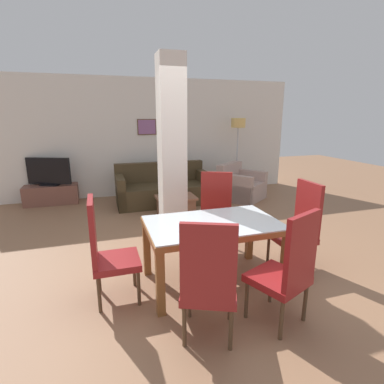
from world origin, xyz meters
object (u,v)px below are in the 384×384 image
(dining_chair_head_left, at_px, (106,249))
(dining_chair_far_right, at_px, (216,211))
(floor_lamp, at_px, (238,130))
(dining_chair_near_right, at_px, (288,268))
(dining_table, at_px, (213,235))
(tv_screen, at_px, (49,172))
(bottle, at_px, (173,193))
(sofa, at_px, (163,190))
(tv_stand, at_px, (51,195))
(coffee_table, at_px, (176,206))
(dining_chair_near_left, at_px, (209,280))
(armchair, at_px, (240,187))
(dining_chair_head_right, at_px, (299,225))

(dining_chair_head_left, height_order, dining_chair_far_right, same)
(dining_chair_far_right, relative_size, floor_lamp, 0.61)
(dining_chair_near_right, height_order, floor_lamp, floor_lamp)
(dining_table, bearing_deg, tv_screen, 118.83)
(bottle, relative_size, tv_screen, 0.26)
(dining_chair_head_left, distance_m, sofa, 3.59)
(dining_table, height_order, dining_chair_far_right, dining_chair_far_right)
(tv_stand, distance_m, tv_screen, 0.50)
(coffee_table, height_order, tv_stand, tv_stand)
(dining_chair_near_left, relative_size, armchair, 0.91)
(dining_table, distance_m, dining_chair_near_right, 0.95)
(dining_chair_near_right, bearing_deg, coffee_table, 70.69)
(dining_chair_near_left, distance_m, floor_lamp, 5.29)
(dining_chair_near_right, relative_size, bottle, 4.76)
(sofa, distance_m, floor_lamp, 2.34)
(dining_chair_head_left, height_order, floor_lamp, floor_lamp)
(dining_chair_head_left, relative_size, sofa, 0.56)
(coffee_table, xyz_separation_m, bottle, (-0.06, -0.06, 0.28))
(dining_table, relative_size, bottle, 6.32)
(dining_chair_near_right, relative_size, floor_lamp, 0.61)
(dining_chair_near_right, distance_m, dining_chair_head_right, 1.16)
(dining_chair_head_right, height_order, tv_stand, dining_chair_head_right)
(dining_chair_far_right, height_order, tv_screen, dining_chair_far_right)
(dining_table, relative_size, armchair, 1.21)
(dining_table, relative_size, dining_chair_head_left, 1.33)
(dining_chair_head_right, distance_m, coffee_table, 2.55)
(bottle, bearing_deg, sofa, 88.38)
(dining_chair_near_right, bearing_deg, sofa, 70.31)
(sofa, xyz_separation_m, armchair, (1.75, -0.22, -0.01))
(dining_chair_head_right, height_order, coffee_table, dining_chair_head_right)
(sofa, xyz_separation_m, tv_stand, (-2.32, 0.62, -0.08))
(dining_chair_near_right, relative_size, dining_chair_far_right, 1.00)
(dining_table, bearing_deg, coffee_table, 85.75)
(dining_table, distance_m, coffee_table, 2.37)
(dining_chair_near_right, bearing_deg, tv_screen, 95.03)
(dining_chair_near_right, height_order, dining_chair_head_left, same)
(dining_chair_head_right, distance_m, sofa, 3.50)
(armchair, distance_m, floor_lamp, 1.40)
(dining_chair_head_left, relative_size, armchair, 0.91)
(coffee_table, xyz_separation_m, tv_screen, (-2.35, 1.63, 0.50))
(dining_chair_head_left, bearing_deg, tv_stand, -165.36)
(coffee_table, relative_size, tv_screen, 0.82)
(tv_screen, bearing_deg, dining_table, 141.05)
(tv_screen, bearing_deg, floor_lamp, -160.71)
(dining_table, relative_size, coffee_table, 2.01)
(dining_chair_near_left, distance_m, tv_screen, 5.14)
(dining_chair_near_left, bearing_deg, coffee_table, 103.72)
(sofa, bearing_deg, bottle, 88.38)
(sofa, bearing_deg, dining_chair_near_right, 93.05)
(tv_stand, height_order, floor_lamp, floor_lamp)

